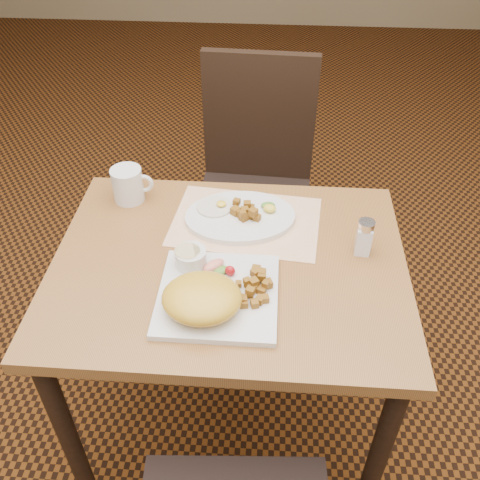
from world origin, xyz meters
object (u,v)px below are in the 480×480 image
at_px(chair_far, 255,175).
at_px(coffee_mug, 128,185).
at_px(plate_oval, 240,217).
at_px(salt_shaker, 364,237).
at_px(table, 229,291).
at_px(plate_square, 218,295).

distance_m(chair_far, coffee_mug, 0.64).
bearing_deg(plate_oval, salt_shaker, -18.92).
relative_size(table, chair_far, 0.93).
height_order(table, chair_far, chair_far).
bearing_deg(salt_shaker, plate_square, -152.11).
relative_size(chair_far, plate_oval, 3.19).
distance_m(salt_shaker, coffee_mug, 0.68).
relative_size(chair_far, salt_shaker, 9.70).
bearing_deg(coffee_mug, plate_oval, -13.15).
bearing_deg(salt_shaker, chair_far, 114.98).
height_order(plate_square, plate_oval, plate_oval).
distance_m(chair_far, salt_shaker, 0.77).
xyz_separation_m(table, plate_oval, (0.02, 0.17, 0.12)).
height_order(chair_far, plate_oval, chair_far).
height_order(chair_far, plate_square, chair_far).
bearing_deg(table, plate_square, -96.48).
relative_size(plate_square, plate_oval, 0.92).
height_order(plate_square, coffee_mug, coffee_mug).
distance_m(chair_far, plate_oval, 0.59).
distance_m(table, plate_square, 0.17).
distance_m(plate_square, salt_shaker, 0.40).
distance_m(table, salt_shaker, 0.38).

